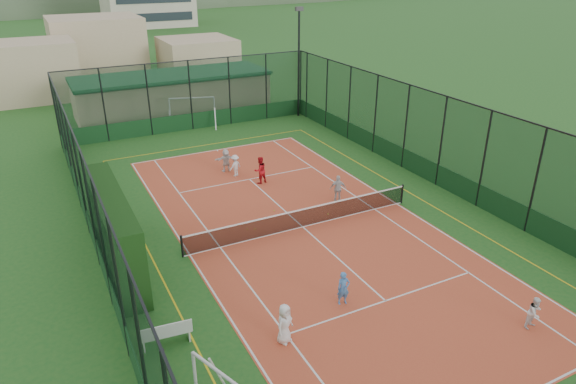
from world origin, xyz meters
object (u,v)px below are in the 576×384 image
white_bench (166,333)px  child_far_left (235,165)px  child_near_mid (343,288)px  child_far_right (338,189)px  clubhouse (173,93)px  child_near_left (285,324)px  floodlight_ne (299,63)px  coach (260,170)px  futsal_goal_far (193,112)px  child_far_back (226,160)px  child_near_right (535,313)px

white_bench → child_far_left: (7.29, 12.25, 0.18)m
child_near_mid → child_far_right: bearing=70.5°
clubhouse → child_far_right: (2.94, -20.36, -0.84)m
child_far_left → child_near_left: bearing=52.5°
floodlight_ne → coach: size_ratio=5.35×
child_near_left → child_near_mid: (2.82, 0.87, -0.07)m
futsal_goal_far → coach: 11.94m
child_near_mid → child_far_back: child_far_back is taller
white_bench → child_far_right: size_ratio=1.15×
child_near_right → child_far_back: child_far_back is taller
child_far_left → child_far_right: (3.45, -5.60, 0.08)m
white_bench → futsal_goal_far: size_ratio=0.49×
floodlight_ne → child_near_left: floodlight_ne is taller
child_far_right → child_near_right: bearing=121.2°
child_far_back → clubhouse: bearing=-85.8°
futsal_goal_far → child_far_left: (-0.74, -10.35, -0.44)m
child_near_mid → coach: bearing=92.1°
child_far_back → floodlight_ne: bearing=-130.6°
child_near_mid → child_far_left: bearing=97.0°
child_near_mid → floodlight_ne: bearing=77.0°
clubhouse → child_near_right: clubhouse is taller
child_near_left → child_far_right: 11.01m
coach → child_far_back: bearing=-78.0°
white_bench → child_near_mid: bearing=-0.7°
child_near_right → child_far_left: (-4.09, 17.10, 0.04)m
clubhouse → child_near_right: 32.08m
child_far_back → child_near_mid: bearing=94.1°
clubhouse → child_near_mid: size_ratio=11.68×
child_near_left → child_near_right: bearing=-50.9°
white_bench → child_near_left: (3.50, -1.64, 0.26)m
child_near_mid → child_far_right: child_far_right is taller
floodlight_ne → child_near_mid: 24.79m
floodlight_ne → coach: 14.11m
floodlight_ne → coach: floodlight_ne is taller
child_near_right → child_far_left: child_far_left is taller
floodlight_ne → clubhouse: (-8.60, 5.40, -2.55)m
child_far_back → white_bench: bearing=69.0°
white_bench → futsal_goal_far: futsal_goal_far is taller
clubhouse → child_far_left: 14.80m
child_far_left → clubhouse: bearing=-114.2°
futsal_goal_far → child_far_left: size_ratio=2.63×
floodlight_ne → child_far_right: (-5.66, -14.96, -3.39)m
floodlight_ne → coach: bearing=-127.0°
child_near_left → child_near_right: 8.51m
floodlight_ne → futsal_goal_far: floodlight_ne is taller
floodlight_ne → child_far_left: (-9.11, -9.36, -3.47)m
white_bench → coach: (8.15, 10.67, 0.31)m
child_near_mid → child_far_right: size_ratio=0.90×
child_far_right → child_far_back: (-3.67, 6.52, -0.04)m
futsal_goal_far → child_near_right: 27.66m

